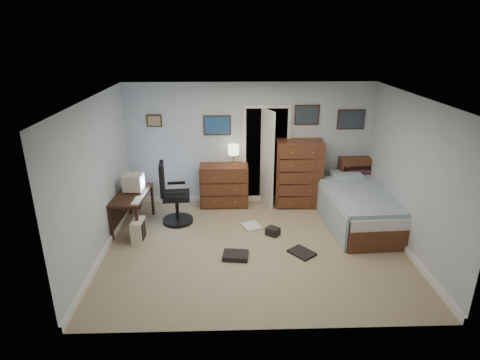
% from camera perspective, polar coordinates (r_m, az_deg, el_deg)
% --- Properties ---
extents(floor, '(5.00, 4.00, 0.02)m').
position_cam_1_polar(floor, '(6.89, 2.14, -9.55)').
color(floor, tan).
rests_on(floor, ground).
extents(computer_desk, '(0.61, 1.18, 0.66)m').
position_cam_1_polar(computer_desk, '(7.60, -15.67, -2.94)').
color(computer_desk, black).
rests_on(computer_desk, floor).
extents(crt_monitor, '(0.36, 0.34, 0.32)m').
position_cam_1_polar(crt_monitor, '(7.59, -14.91, -0.32)').
color(crt_monitor, beige).
rests_on(crt_monitor, computer_desk).
extents(keyboard, '(0.16, 0.36, 0.02)m').
position_cam_1_polar(keyboard, '(7.16, -14.41, -2.88)').
color(keyboard, beige).
rests_on(keyboard, computer_desk).
extents(pc_tower, '(0.20, 0.38, 0.40)m').
position_cam_1_polar(pc_tower, '(7.18, -14.24, -6.98)').
color(pc_tower, beige).
rests_on(pc_tower, floor).
extents(office_chair, '(0.63, 0.63, 1.19)m').
position_cam_1_polar(office_chair, '(7.61, -9.50, -2.82)').
color(office_chair, black).
rests_on(office_chair, floor).
extents(media_stack, '(0.16, 0.16, 0.75)m').
position_cam_1_polar(media_stack, '(8.40, -14.61, -1.54)').
color(media_stack, maroon).
rests_on(media_stack, floor).
extents(low_dresser, '(0.98, 0.50, 0.87)m').
position_cam_1_polar(low_dresser, '(8.28, -2.27, -0.75)').
color(low_dresser, '#562F1B').
rests_on(low_dresser, floor).
extents(table_lamp, '(0.22, 0.22, 0.42)m').
position_cam_1_polar(table_lamp, '(8.04, -0.92, 4.23)').
color(table_lamp, gold).
rests_on(table_lamp, low_dresser).
extents(doorway, '(0.96, 1.12, 2.05)m').
position_cam_1_polar(doorway, '(8.60, 3.54, 4.05)').
color(doorway, black).
rests_on(doorway, floor).
extents(tall_dresser, '(0.96, 0.60, 1.37)m').
position_cam_1_polar(tall_dresser, '(8.30, 8.31, 0.93)').
color(tall_dresser, '#562F1B').
rests_on(tall_dresser, floor).
extents(headboard_bookcase, '(1.10, 0.34, 0.98)m').
position_cam_1_polar(headboard_bookcase, '(8.81, 17.19, 0.20)').
color(headboard_bookcase, '#562F1B').
rests_on(headboard_bookcase, floor).
extents(bed, '(1.29, 2.26, 0.72)m').
position_cam_1_polar(bed, '(7.84, 16.41, -3.65)').
color(bed, '#562F1B').
rests_on(bed, floor).
extents(wall_posters, '(4.38, 0.04, 0.60)m').
position_cam_1_polar(wall_posters, '(8.16, 5.40, 8.48)').
color(wall_posters, '#331E11').
rests_on(wall_posters, floor).
extents(floor_clutter, '(1.55, 1.44, 0.14)m').
position_cam_1_polar(floor_clutter, '(6.92, 2.85, -8.92)').
color(floor_clutter, black).
rests_on(floor_clutter, floor).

